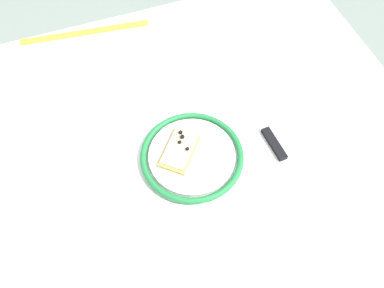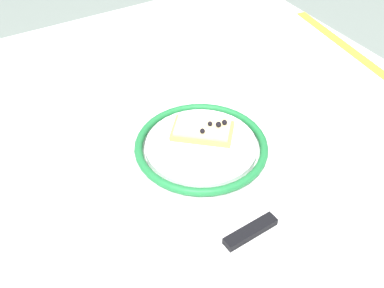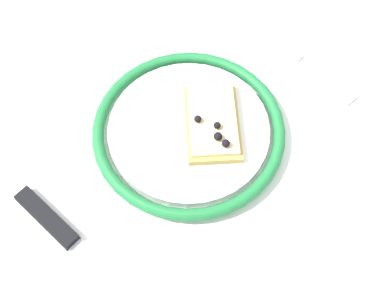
% 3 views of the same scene
% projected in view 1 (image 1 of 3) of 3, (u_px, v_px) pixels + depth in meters
% --- Properties ---
extents(ground_plane, '(6.00, 6.00, 0.00)m').
position_uv_depth(ground_plane, '(186.00, 239.00, 1.56)').
color(ground_plane, gray).
extents(dining_table, '(1.16, 0.94, 0.74)m').
position_uv_depth(dining_table, '(182.00, 158.00, 0.99)').
color(dining_table, white).
rests_on(dining_table, ground_plane).
extents(plate, '(0.24, 0.24, 0.02)m').
position_uv_depth(plate, '(192.00, 156.00, 0.90)').
color(plate, white).
rests_on(plate, dining_table).
extents(pizza_slice_near, '(0.12, 0.12, 0.03)m').
position_uv_depth(pizza_slice_near, '(180.00, 150.00, 0.89)').
color(pizza_slice_near, tan).
rests_on(pizza_slice_near, plate).
extents(knife, '(0.03, 0.24, 0.01)m').
position_uv_depth(knife, '(267.00, 133.00, 0.93)').
color(knife, silver).
rests_on(knife, dining_table).
extents(fork, '(0.03, 0.20, 0.00)m').
position_uv_depth(fork, '(110.00, 178.00, 0.88)').
color(fork, '#BDBDBD').
rests_on(fork, dining_table).
extents(measuring_tape, '(0.36, 0.07, 0.00)m').
position_uv_depth(measuring_tape, '(85.00, 32.00, 1.11)').
color(measuring_tape, yellow).
rests_on(measuring_tape, dining_table).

